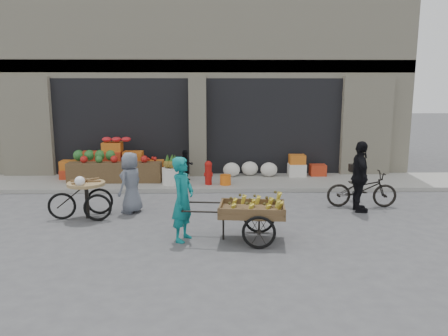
{
  "coord_description": "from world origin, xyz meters",
  "views": [
    {
      "loc": [
        0.53,
        -9.0,
        2.96
      ],
      "look_at": [
        0.75,
        0.94,
        1.1
      ],
      "focal_mm": 35.0,
      "sensor_mm": 36.0,
      "label": 1
    }
  ],
  "objects_px": {
    "bicycle": "(362,189)",
    "orange_bucket": "(225,180)",
    "pineapple_bin": "(171,176)",
    "fire_hydrant": "(208,172)",
    "tricycle_cart": "(86,194)",
    "cyclist": "(360,177)",
    "vendor_grey": "(131,183)",
    "banana_cart": "(250,208)",
    "vendor_woman": "(183,199)",
    "seated_person": "(186,165)"
  },
  "relations": [
    {
      "from": "orange_bucket",
      "to": "vendor_grey",
      "type": "bearing_deg",
      "value": -134.04
    },
    {
      "from": "vendor_woman",
      "to": "cyclist",
      "type": "distance_m",
      "value": 4.5
    },
    {
      "from": "fire_hydrant",
      "to": "vendor_grey",
      "type": "relative_size",
      "value": 0.49
    },
    {
      "from": "bicycle",
      "to": "fire_hydrant",
      "type": "bearing_deg",
      "value": 64.96
    },
    {
      "from": "vendor_woman",
      "to": "vendor_grey",
      "type": "relative_size",
      "value": 1.14
    },
    {
      "from": "seated_person",
      "to": "vendor_woman",
      "type": "bearing_deg",
      "value": -96.97
    },
    {
      "from": "bicycle",
      "to": "orange_bucket",
      "type": "bearing_deg",
      "value": 62.11
    },
    {
      "from": "vendor_grey",
      "to": "bicycle",
      "type": "xyz_separation_m",
      "value": [
        5.64,
        0.36,
        -0.27
      ]
    },
    {
      "from": "seated_person",
      "to": "vendor_grey",
      "type": "bearing_deg",
      "value": -119.71
    },
    {
      "from": "fire_hydrant",
      "to": "bicycle",
      "type": "relative_size",
      "value": 0.41
    },
    {
      "from": "orange_bucket",
      "to": "tricycle_cart",
      "type": "xyz_separation_m",
      "value": [
        -3.23,
        -2.83,
        0.3
      ]
    },
    {
      "from": "vendor_grey",
      "to": "bicycle",
      "type": "distance_m",
      "value": 5.66
    },
    {
      "from": "banana_cart",
      "to": "bicycle",
      "type": "bearing_deg",
      "value": 44.54
    },
    {
      "from": "fire_hydrant",
      "to": "bicycle",
      "type": "xyz_separation_m",
      "value": [
        3.84,
        -2.08,
        -0.05
      ]
    },
    {
      "from": "pineapple_bin",
      "to": "tricycle_cart",
      "type": "distance_m",
      "value": 3.36
    },
    {
      "from": "vendor_woman",
      "to": "cyclist",
      "type": "xyz_separation_m",
      "value": [
        4.07,
        1.91,
        0.03
      ]
    },
    {
      "from": "orange_bucket",
      "to": "vendor_grey",
      "type": "distance_m",
      "value": 3.35
    },
    {
      "from": "pineapple_bin",
      "to": "fire_hydrant",
      "type": "xyz_separation_m",
      "value": [
        1.1,
        -0.05,
        0.13
      ]
    },
    {
      "from": "tricycle_cart",
      "to": "banana_cart",
      "type": "bearing_deg",
      "value": -33.29
    },
    {
      "from": "vendor_woman",
      "to": "cyclist",
      "type": "bearing_deg",
      "value": -43.54
    },
    {
      "from": "orange_bucket",
      "to": "banana_cart",
      "type": "xyz_separation_m",
      "value": [
        0.35,
        -4.38,
        0.38
      ]
    },
    {
      "from": "pineapple_bin",
      "to": "fire_hydrant",
      "type": "relative_size",
      "value": 0.73
    },
    {
      "from": "banana_cart",
      "to": "cyclist",
      "type": "distance_m",
      "value": 3.41
    },
    {
      "from": "banana_cart",
      "to": "tricycle_cart",
      "type": "distance_m",
      "value": 3.9
    },
    {
      "from": "cyclist",
      "to": "tricycle_cart",
      "type": "bearing_deg",
      "value": 97.01
    },
    {
      "from": "bicycle",
      "to": "seated_person",
      "type": "bearing_deg",
      "value": 62.37
    },
    {
      "from": "pineapple_bin",
      "to": "fire_hydrant",
      "type": "distance_m",
      "value": 1.11
    },
    {
      "from": "pineapple_bin",
      "to": "tricycle_cart",
      "type": "xyz_separation_m",
      "value": [
        -1.63,
        -2.93,
        0.2
      ]
    },
    {
      "from": "tricycle_cart",
      "to": "vendor_grey",
      "type": "distance_m",
      "value": 1.04
    },
    {
      "from": "fire_hydrant",
      "to": "tricycle_cart",
      "type": "bearing_deg",
      "value": -133.42
    },
    {
      "from": "pineapple_bin",
      "to": "vendor_grey",
      "type": "height_order",
      "value": "vendor_grey"
    },
    {
      "from": "pineapple_bin",
      "to": "fire_hydrant",
      "type": "height_order",
      "value": "fire_hydrant"
    },
    {
      "from": "banana_cart",
      "to": "vendor_woman",
      "type": "height_order",
      "value": "vendor_woman"
    },
    {
      "from": "vendor_woman",
      "to": "seated_person",
      "type": "bearing_deg",
      "value": 24.37
    },
    {
      "from": "pineapple_bin",
      "to": "cyclist",
      "type": "relative_size",
      "value": 0.31
    },
    {
      "from": "fire_hydrant",
      "to": "cyclist",
      "type": "height_order",
      "value": "cyclist"
    },
    {
      "from": "vendor_woman",
      "to": "bicycle",
      "type": "relative_size",
      "value": 0.96
    },
    {
      "from": "seated_person",
      "to": "vendor_woman",
      "type": "distance_m",
      "value": 5.05
    },
    {
      "from": "orange_bucket",
      "to": "banana_cart",
      "type": "distance_m",
      "value": 4.41
    },
    {
      "from": "fire_hydrant",
      "to": "seated_person",
      "type": "distance_m",
      "value": 0.96
    },
    {
      "from": "orange_bucket",
      "to": "seated_person",
      "type": "height_order",
      "value": "seated_person"
    },
    {
      "from": "vendor_woman",
      "to": "tricycle_cart",
      "type": "bearing_deg",
      "value": 78.11
    },
    {
      "from": "tricycle_cart",
      "to": "cyclist",
      "type": "xyz_separation_m",
      "value": [
        6.37,
        0.41,
        0.29
      ]
    },
    {
      "from": "fire_hydrant",
      "to": "vendor_woman",
      "type": "relative_size",
      "value": 0.43
    },
    {
      "from": "seated_person",
      "to": "bicycle",
      "type": "height_order",
      "value": "seated_person"
    },
    {
      "from": "tricycle_cart",
      "to": "fire_hydrant",
      "type": "bearing_deg",
      "value": 36.69
    },
    {
      "from": "banana_cart",
      "to": "bicycle",
      "type": "height_order",
      "value": "bicycle"
    },
    {
      "from": "tricycle_cart",
      "to": "bicycle",
      "type": "height_order",
      "value": "tricycle_cart"
    },
    {
      "from": "vendor_grey",
      "to": "banana_cart",
      "type": "bearing_deg",
      "value": 79.91
    },
    {
      "from": "pineapple_bin",
      "to": "seated_person",
      "type": "distance_m",
      "value": 0.75
    }
  ]
}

